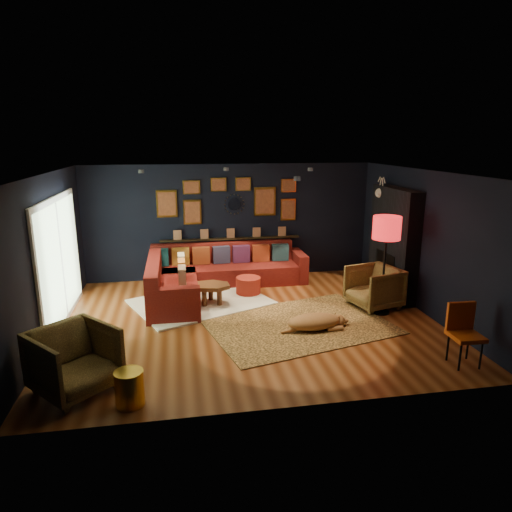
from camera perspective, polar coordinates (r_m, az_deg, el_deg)
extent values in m
plane|color=#96542B|center=(8.19, -0.82, -8.08)|extent=(6.50, 6.50, 0.00)
plane|color=black|center=(10.45, -3.25, 4.30)|extent=(6.50, 0.00, 6.50)
plane|color=black|center=(5.20, 4.00, -6.27)|extent=(6.50, 0.00, 6.50)
plane|color=black|center=(7.96, -24.62, -0.23)|extent=(0.00, 5.50, 5.50)
plane|color=black|center=(8.88, 20.33, 1.60)|extent=(0.00, 5.50, 5.50)
plane|color=silver|center=(7.58, -0.89, 10.38)|extent=(6.50, 6.50, 0.00)
cube|color=maroon|center=(10.20, -3.95, -2.26)|extent=(3.20, 0.95, 0.42)
cube|color=maroon|center=(10.43, -4.20, 0.50)|extent=(3.20, 0.24, 0.46)
cube|color=maroon|center=(10.47, 5.33, -1.22)|extent=(0.22, 0.95, 0.64)
cube|color=maroon|center=(9.10, -10.28, -4.55)|extent=(0.95, 2.20, 0.42)
cube|color=maroon|center=(8.99, -12.66, -2.11)|extent=(0.24, 2.20, 0.46)
cube|color=maroon|center=(8.13, -10.31, -6.09)|extent=(0.95, 0.22, 0.64)
cube|color=#154B57|center=(10.19, -11.93, -0.17)|extent=(0.38, 0.14, 0.38)
cube|color=#AF6C25|center=(10.19, -9.40, -0.06)|extent=(0.38, 0.14, 0.38)
cube|color=#923E1D|center=(10.20, -6.87, 0.05)|extent=(0.38, 0.14, 0.38)
cube|color=#333456|center=(10.23, -4.36, 0.16)|extent=(0.38, 0.14, 0.38)
cube|color=#552450|center=(10.28, -1.86, 0.27)|extent=(0.38, 0.14, 0.38)
cube|color=#95361B|center=(10.35, 0.61, 0.37)|extent=(0.38, 0.14, 0.38)
cube|color=#21424F|center=(10.44, 3.03, 0.48)|extent=(0.38, 0.14, 0.38)
cube|color=beige|center=(9.65, -9.32, -0.86)|extent=(0.14, 0.38, 0.38)
cube|color=orange|center=(9.17, -9.27, -1.68)|extent=(0.14, 0.38, 0.38)
cube|color=tan|center=(8.69, -9.21, -2.58)|extent=(0.14, 0.38, 0.38)
cube|color=black|center=(10.46, -3.18, 2.19)|extent=(3.20, 0.12, 0.04)
cube|color=gold|center=(10.29, -11.08, 6.43)|extent=(0.45, 0.03, 0.60)
cube|color=#9D5631|center=(10.27, -11.09, 6.42)|extent=(0.38, 0.01, 0.51)
cube|color=gold|center=(10.32, -7.96, 5.46)|extent=(0.40, 0.03, 0.55)
cube|color=#9D5631|center=(10.30, -7.96, 5.45)|extent=(0.34, 0.01, 0.47)
cube|color=gold|center=(10.25, -8.07, 8.50)|extent=(0.38, 0.03, 0.30)
cube|color=#9D5631|center=(10.23, -8.07, 8.49)|extent=(0.32, 0.01, 0.25)
cube|color=gold|center=(10.48, 1.11, 6.84)|extent=(0.50, 0.03, 0.65)
cube|color=#9D5631|center=(10.46, 1.13, 6.82)|extent=(0.42, 0.01, 0.55)
cube|color=gold|center=(10.62, 4.04, 5.82)|extent=(0.35, 0.03, 0.50)
cube|color=#9D5631|center=(10.60, 4.06, 5.81)|extent=(0.30, 0.01, 0.42)
cube|color=gold|center=(10.55, 4.09, 8.77)|extent=(0.35, 0.03, 0.30)
cube|color=#9D5631|center=(10.54, 4.11, 8.76)|extent=(0.30, 0.01, 0.25)
cube|color=gold|center=(10.28, -4.70, 8.89)|extent=(0.35, 0.03, 0.30)
cube|color=#9D5631|center=(10.26, -4.69, 8.88)|extent=(0.30, 0.01, 0.25)
cube|color=gold|center=(10.35, -1.63, 8.97)|extent=(0.35, 0.03, 0.30)
cube|color=#9D5631|center=(10.33, -1.61, 8.96)|extent=(0.30, 0.01, 0.25)
cylinder|color=silver|center=(10.37, -2.71, 6.47)|extent=(0.28, 0.03, 0.28)
cone|color=gold|center=(10.40, -1.50, 6.50)|extent=(0.03, 0.16, 0.03)
cone|color=gold|center=(10.39, -1.60, 6.96)|extent=(0.04, 0.16, 0.04)
cone|color=gold|center=(10.37, -1.86, 7.34)|extent=(0.04, 0.16, 0.04)
cone|color=gold|center=(10.36, -2.26, 7.59)|extent=(0.04, 0.16, 0.04)
cone|color=gold|center=(10.34, -2.73, 7.67)|extent=(0.03, 0.16, 0.03)
cone|color=gold|center=(10.34, -3.19, 7.57)|extent=(0.04, 0.16, 0.04)
cone|color=gold|center=(10.33, -3.58, 7.30)|extent=(0.04, 0.16, 0.04)
cone|color=gold|center=(10.34, -3.84, 6.90)|extent=(0.04, 0.16, 0.04)
cone|color=gold|center=(10.35, -3.93, 6.43)|extent=(0.03, 0.16, 0.03)
cone|color=gold|center=(10.36, -3.83, 5.97)|extent=(0.04, 0.16, 0.04)
cone|color=gold|center=(10.38, -3.56, 5.59)|extent=(0.04, 0.16, 0.04)
cone|color=gold|center=(10.39, -3.16, 5.34)|extent=(0.04, 0.16, 0.04)
cone|color=gold|center=(10.40, -2.70, 5.27)|extent=(0.03, 0.16, 0.03)
cone|color=gold|center=(10.41, -2.24, 5.37)|extent=(0.04, 0.16, 0.04)
cone|color=gold|center=(10.41, -1.85, 5.64)|extent=(0.04, 0.16, 0.04)
cone|color=gold|center=(10.41, -1.59, 6.04)|extent=(0.04, 0.16, 0.04)
cube|color=black|center=(9.63, 16.81, 1.60)|extent=(0.30, 1.60, 2.20)
cube|color=black|center=(9.76, 16.22, -2.13)|extent=(0.20, 0.80, 0.90)
cone|color=white|center=(9.95, 16.39, 7.60)|extent=(0.35, 0.28, 0.28)
sphere|color=white|center=(9.86, 15.23, 7.62)|extent=(0.20, 0.20, 0.20)
cylinder|color=white|center=(9.80, 15.55, 8.56)|extent=(0.02, 0.10, 0.28)
cylinder|color=white|center=(9.90, 15.26, 8.63)|extent=(0.02, 0.10, 0.28)
cube|color=white|center=(8.57, -23.32, -0.52)|extent=(0.04, 2.80, 2.20)
cube|color=#C0E4AF|center=(8.56, -23.16, -0.51)|extent=(0.01, 2.60, 2.00)
cube|color=white|center=(8.56, -23.12, -0.51)|extent=(0.02, 0.06, 2.00)
cylinder|color=black|center=(8.71, -14.15, 10.22)|extent=(0.10, 0.10, 0.06)
cylinder|color=black|center=(9.14, -3.76, 10.80)|extent=(0.10, 0.10, 0.06)
cylinder|color=black|center=(9.07, 6.81, 10.70)|extent=(0.10, 0.10, 0.06)
cylinder|color=black|center=(6.93, 5.15, 9.61)|extent=(0.10, 0.10, 0.06)
cube|color=white|center=(9.10, -6.90, -5.72)|extent=(2.98, 2.62, 0.03)
cube|color=tan|center=(8.03, 5.29, -8.54)|extent=(3.47, 2.84, 0.02)
cylinder|color=brown|center=(8.79, -6.47, -5.26)|extent=(0.10, 0.10, 0.31)
cylinder|color=brown|center=(8.81, -4.59, -5.17)|extent=(0.10, 0.10, 0.31)
cylinder|color=brown|center=(9.11, -5.70, -4.52)|extent=(0.10, 0.10, 0.31)
cylinder|color=#A4261B|center=(9.45, -0.98, -3.66)|extent=(0.51, 0.51, 0.33)
imported|color=tan|center=(6.32, -21.79, -11.69)|extent=(1.24, 1.24, 0.93)
imported|color=tan|center=(8.98, 14.55, -3.56)|extent=(0.97, 1.01, 0.87)
cylinder|color=gold|center=(5.93, -15.52, -15.61)|extent=(0.35, 0.35, 0.44)
cylinder|color=black|center=(7.05, 24.16, -11.36)|extent=(0.03, 0.03, 0.44)
cylinder|color=black|center=(7.22, 26.31, -11.01)|extent=(0.03, 0.03, 0.44)
cylinder|color=black|center=(7.29, 22.86, -10.37)|extent=(0.03, 0.03, 0.44)
cylinder|color=black|center=(7.45, 24.96, -10.06)|extent=(0.03, 0.03, 0.44)
cube|color=#DD4F13|center=(7.16, 24.76, -9.10)|extent=(0.43, 0.43, 0.06)
cube|color=#DD4F13|center=(7.22, 24.20, -6.83)|extent=(0.42, 0.06, 0.42)
cylinder|color=black|center=(8.84, 15.33, -6.74)|extent=(0.30, 0.30, 0.04)
cylinder|color=black|center=(8.61, 15.66, -2.06)|extent=(0.04, 0.04, 1.46)
cylinder|color=red|center=(8.41, 16.05, 3.41)|extent=(0.50, 0.50, 0.41)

